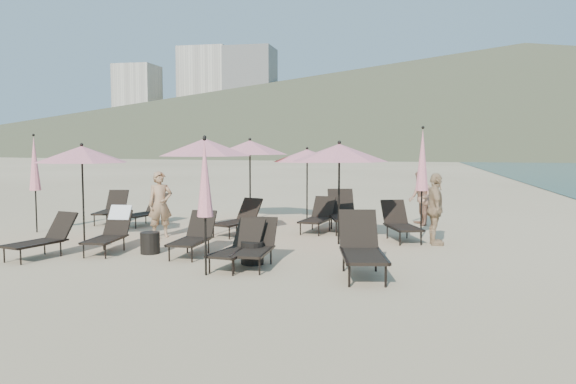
% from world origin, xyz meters
% --- Properties ---
extents(ground, '(800.00, 800.00, 0.00)m').
position_xyz_m(ground, '(0.00, 0.00, 0.00)').
color(ground, '#D6BA8C').
rests_on(ground, ground).
extents(volcanic_headland, '(690.00, 690.00, 55.00)m').
position_xyz_m(volcanic_headland, '(71.37, 302.62, 26.49)').
color(volcanic_headland, brown).
rests_on(volcanic_headland, ground).
extents(hotel_skyline, '(109.00, 82.00, 55.00)m').
position_xyz_m(hotel_skyline, '(-93.62, 271.21, 24.18)').
color(hotel_skyline, beige).
rests_on(hotel_skyline, ground).
extents(lounger_0, '(0.93, 1.60, 0.87)m').
position_xyz_m(lounger_0, '(-4.10, -0.30, 0.40)').
color(lounger_0, black).
rests_on(lounger_0, ground).
extents(lounger_1, '(0.69, 1.55, 0.94)m').
position_xyz_m(lounger_1, '(-3.09, 0.57, 0.45)').
color(lounger_1, black).
rests_on(lounger_1, ground).
extents(lounger_2, '(0.59, 1.51, 0.87)m').
position_xyz_m(lounger_2, '(-1.21, 0.56, 0.40)').
color(lounger_2, black).
rests_on(lounger_2, ground).
extents(lounger_3, '(0.79, 1.54, 0.84)m').
position_xyz_m(lounger_3, '(0.04, -0.35, 0.39)').
color(lounger_3, black).
rests_on(lounger_3, ground).
extents(lounger_4, '(0.61, 1.51, 0.86)m').
position_xyz_m(lounger_4, '(0.34, -0.21, 0.40)').
color(lounger_4, black).
rests_on(lounger_4, ground).
extents(lounger_5, '(1.04, 1.95, 1.06)m').
position_xyz_m(lounger_5, '(2.33, -0.50, 0.50)').
color(lounger_5, black).
rests_on(lounger_5, ground).
extents(lounger_6, '(0.90, 1.69, 0.92)m').
position_xyz_m(lounger_6, '(-5.42, 4.72, 0.43)').
color(lounger_6, black).
rests_on(lounger_6, ground).
extents(lounger_7, '(0.96, 1.62, 0.88)m').
position_xyz_m(lounger_7, '(-4.20, 4.48, 0.41)').
color(lounger_7, black).
rests_on(lounger_7, ground).
extents(lounger_8, '(1.05, 1.65, 0.89)m').
position_xyz_m(lounger_8, '(-1.10, 3.35, 0.42)').
color(lounger_8, black).
rests_on(lounger_8, ground).
extents(lounger_9, '(0.81, 1.61, 0.89)m').
position_xyz_m(lounger_9, '(0.80, 4.28, 0.41)').
color(lounger_9, black).
rests_on(lounger_9, ground).
extents(lounger_10, '(1.13, 1.97, 1.07)m').
position_xyz_m(lounger_10, '(1.43, 4.56, 0.50)').
color(lounger_10, black).
rests_on(lounger_10, ground).
extents(lounger_11, '(1.08, 1.70, 0.91)m').
position_xyz_m(lounger_11, '(2.94, 3.37, 0.43)').
color(lounger_11, black).
rests_on(lounger_11, ground).
extents(umbrella_open_0, '(2.16, 2.16, 2.32)m').
position_xyz_m(umbrella_open_0, '(-4.44, 1.71, 2.06)').
color(umbrella_open_0, black).
rests_on(umbrella_open_0, ground).
extents(umbrella_open_1, '(2.33, 2.33, 2.51)m').
position_xyz_m(umbrella_open_1, '(-1.76, 2.74, 2.22)').
color(umbrella_open_1, black).
rests_on(umbrella_open_1, ground).
extents(umbrella_open_2, '(2.21, 2.21, 2.37)m').
position_xyz_m(umbrella_open_2, '(1.56, 2.48, 2.10)').
color(umbrella_open_2, black).
rests_on(umbrella_open_2, ground).
extents(umbrella_open_3, '(2.32, 2.32, 2.50)m').
position_xyz_m(umbrella_open_3, '(-1.58, 6.07, 2.21)').
color(umbrella_open_3, black).
rests_on(umbrella_open_3, ground).
extents(umbrella_open_4, '(2.07, 2.07, 2.23)m').
position_xyz_m(umbrella_open_4, '(0.15, 6.21, 1.97)').
color(umbrella_open_4, black).
rests_on(umbrella_open_4, ground).
extents(umbrella_closed_0, '(0.28, 0.28, 2.40)m').
position_xyz_m(umbrella_closed_0, '(-0.32, -1.10, 1.67)').
color(umbrella_closed_0, black).
rests_on(umbrella_closed_0, ground).
extents(umbrella_closed_1, '(0.32, 0.32, 2.73)m').
position_xyz_m(umbrella_closed_1, '(3.43, 3.74, 1.90)').
color(umbrella_closed_1, black).
rests_on(umbrella_closed_1, ground).
extents(umbrella_closed_2, '(0.30, 0.30, 2.57)m').
position_xyz_m(umbrella_closed_2, '(-6.38, 2.60, 1.79)').
color(umbrella_closed_2, black).
rests_on(umbrella_closed_2, ground).
extents(side_table_0, '(0.41, 0.41, 0.45)m').
position_xyz_m(side_table_0, '(-2.16, 0.53, 0.23)').
color(side_table_0, black).
rests_on(side_table_0, ground).
extents(side_table_1, '(0.44, 0.44, 0.43)m').
position_xyz_m(side_table_1, '(0.22, -0.03, 0.21)').
color(side_table_1, black).
rests_on(side_table_1, ground).
extents(beachgoer_a, '(0.71, 0.66, 1.63)m').
position_xyz_m(beachgoer_a, '(-2.87, 2.56, 0.81)').
color(beachgoer_a, '#A37D58').
rests_on(beachgoer_a, ground).
extents(beachgoer_b, '(0.77, 0.89, 1.56)m').
position_xyz_m(beachgoer_b, '(3.44, 6.09, 0.78)').
color(beachgoer_b, '#A77256').
rests_on(beachgoer_b, ground).
extents(beachgoer_c, '(0.49, 1.00, 1.64)m').
position_xyz_m(beachgoer_c, '(3.72, 2.87, 0.82)').
color(beachgoer_c, tan).
rests_on(beachgoer_c, ground).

